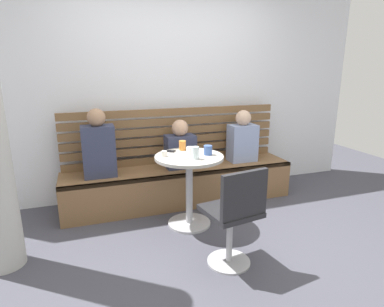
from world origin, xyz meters
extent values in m
plane|color=#42424C|center=(0.00, 0.00, 0.00)|extent=(8.00, 8.00, 0.00)
cube|color=silver|center=(0.00, 1.64, 1.45)|extent=(5.20, 0.10, 2.90)
cube|color=brown|center=(0.00, 1.20, 0.22)|extent=(2.70, 0.52, 0.44)
cube|color=brown|center=(0.00, 0.96, 0.42)|extent=(2.70, 0.04, 0.04)
cube|color=brown|center=(0.00, 1.44, 0.48)|extent=(2.65, 0.04, 0.09)
cube|color=brown|center=(0.00, 1.44, 0.61)|extent=(2.65, 0.04, 0.09)
cube|color=brown|center=(0.00, 1.44, 0.72)|extent=(2.65, 0.04, 0.09)
cube|color=brown|center=(0.00, 1.44, 0.84)|extent=(2.65, 0.04, 0.09)
cube|color=brown|center=(0.00, 1.44, 0.95)|extent=(2.65, 0.04, 0.09)
cube|color=brown|center=(0.00, 1.44, 1.06)|extent=(2.65, 0.04, 0.09)
cylinder|color=#ADADB2|center=(-0.08, 0.62, 0.01)|extent=(0.44, 0.44, 0.02)
cylinder|color=#ADADB2|center=(-0.08, 0.62, 0.37)|extent=(0.07, 0.07, 0.69)
cylinder|color=#B7B2A8|center=(-0.08, 0.62, 0.72)|extent=(0.68, 0.68, 0.03)
cylinder|color=#ADADB2|center=(0.01, -0.13, 0.01)|extent=(0.36, 0.36, 0.02)
cylinder|color=#ADADB2|center=(0.01, -0.13, 0.23)|extent=(0.05, 0.05, 0.45)
cube|color=#232326|center=(0.01, -0.13, 0.47)|extent=(0.46, 0.46, 0.04)
cube|color=#232326|center=(0.04, -0.29, 0.67)|extent=(0.40, 0.10, 0.36)
cube|color=#333851|center=(-0.91, 1.18, 0.72)|extent=(0.34, 0.22, 0.55)
sphere|color=#A37A5B|center=(-0.91, 1.18, 1.08)|extent=(0.19, 0.19, 0.19)
cube|color=#333851|center=(0.00, 1.20, 0.63)|extent=(0.34, 0.22, 0.38)
sphere|color=tan|center=(0.00, 1.20, 0.91)|extent=(0.19, 0.19, 0.19)
cube|color=#8C9EC6|center=(0.82, 1.22, 0.67)|extent=(0.34, 0.22, 0.46)
sphere|color=#DBB293|center=(0.82, 1.22, 0.98)|extent=(0.19, 0.19, 0.19)
cylinder|color=white|center=(-0.05, 0.69, 0.78)|extent=(0.08, 0.08, 0.07)
cylinder|color=orange|center=(-0.08, 0.86, 0.79)|extent=(0.07, 0.07, 0.10)
cylinder|color=silver|center=(-0.32, 0.68, 0.77)|extent=(0.06, 0.06, 0.05)
cylinder|color=#3D5B9E|center=(0.10, 0.60, 0.79)|extent=(0.08, 0.08, 0.09)
cylinder|color=silver|center=(-0.07, 0.50, 0.80)|extent=(0.07, 0.07, 0.12)
cylinder|color=white|center=(-0.19, 0.58, 0.75)|extent=(0.17, 0.17, 0.01)
cube|color=black|center=(-0.23, 0.85, 0.74)|extent=(0.16, 0.14, 0.01)
camera|label=1|loc=(-1.05, -2.25, 1.58)|focal=30.01mm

